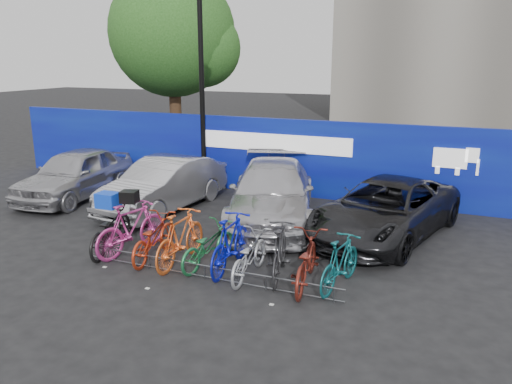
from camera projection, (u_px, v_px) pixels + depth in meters
The scene contains 21 objects.
ground at pixel (218, 267), 10.39m from camera, with size 100.00×100.00×0.00m, color black.
hoarding at pixel (305, 159), 15.43m from camera, with size 22.00×0.18×2.40m.
tree at pixel (178, 36), 20.53m from camera, with size 5.40×5.20×7.80m.
lamppost at pixel (202, 89), 15.53m from camera, with size 0.25×0.50×6.11m.
bike_rack at pixel (205, 271), 9.81m from camera, with size 5.60×0.03×0.30m.
car_0 at pixel (75, 174), 15.41m from camera, with size 1.79×4.44×1.51m, color #ACACB1.
car_1 at pixel (164, 184), 14.20m from camera, with size 1.55×4.45×1.46m, color #A5A5A9.
car_2 at pixel (272, 193), 13.19m from camera, with size 2.15×5.29×1.54m, color #B8B7BD.
car_3 at pixel (385, 209), 12.03m from camera, with size 2.28×4.95×1.38m, color black.
bike_0 at pixel (110, 229), 11.14m from camera, with size 0.68×1.96×1.03m, color black.
bike_1 at pixel (132, 228), 11.01m from camera, with size 0.55×1.96×1.18m, color #C3358A.
bike_2 at pixel (153, 238), 10.73m from camera, with size 0.63×1.82×0.96m, color #B23115.
bike_3 at pixel (180, 238), 10.43m from camera, with size 0.55×1.94×1.16m, color orange.
bike_4 at pixel (208, 245), 10.35m from camera, with size 0.60×1.73×0.91m, color #1E6E3A.
bike_5 at pixel (230, 243), 10.13m from camera, with size 0.55×1.95×1.17m, color #0C15BC.
bike_6 at pixel (249, 256), 9.83m from camera, with size 0.60×1.73×0.91m, color #A4A7AC.
bike_7 at pixel (280, 252), 9.78m from camera, with size 0.52×1.83×1.10m, color #2A2A2D.
bike_8 at pixel (306, 261), 9.44m from camera, with size 0.67×1.92×1.01m, color maroon.
bike_9 at pixel (340, 263), 9.35m from camera, with size 0.48×1.70×1.02m, color #115F65.
cargo_crate at pixel (108, 200), 10.96m from camera, with size 0.46×0.35×0.33m, color blue.
cargo_topcase at pixel (129, 197), 10.82m from camera, with size 0.35×0.31×0.26m, color black.
Camera 1 is at (4.39, -8.60, 4.23)m, focal length 35.00 mm.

